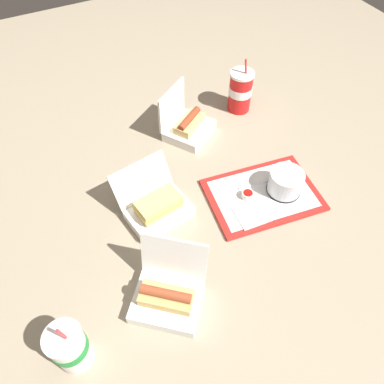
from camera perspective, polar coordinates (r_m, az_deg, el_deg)
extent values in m
plane|color=gray|center=(1.26, -1.14, -1.90)|extent=(3.20, 3.20, 0.00)
cube|color=red|center=(1.30, 10.71, -0.43)|extent=(0.40, 0.31, 0.01)
cube|color=white|center=(1.30, 10.75, -0.24)|extent=(0.35, 0.26, 0.00)
cylinder|color=black|center=(1.32, 13.74, 0.37)|extent=(0.12, 0.12, 0.01)
cylinder|color=#BC7084|center=(1.30, 14.00, 1.24)|extent=(0.09, 0.09, 0.06)
cylinder|color=silver|center=(1.29, 14.08, 1.53)|extent=(0.11, 0.11, 0.08)
cylinder|color=white|center=(1.27, 8.47, -0.47)|extent=(0.04, 0.04, 0.02)
cylinder|color=#9E140F|center=(1.26, 8.52, -0.19)|extent=(0.03, 0.03, 0.01)
cube|color=white|center=(1.24, 9.02, -3.31)|extent=(0.11, 0.11, 0.00)
cube|color=white|center=(1.31, 9.28, 1.15)|extent=(0.11, 0.02, 0.00)
cube|color=white|center=(1.48, -0.40, 9.34)|extent=(0.23, 0.22, 0.04)
cube|color=white|center=(1.45, -3.12, 13.07)|extent=(0.15, 0.10, 0.15)
cube|color=#DBB770|center=(1.46, -0.41, 10.40)|extent=(0.15, 0.13, 0.03)
cylinder|color=brown|center=(1.44, -0.41, 11.11)|extent=(0.12, 0.09, 0.03)
cylinder|color=yellow|center=(1.44, -0.41, 11.39)|extent=(0.10, 0.07, 0.01)
cube|color=white|center=(1.22, -4.98, -3.22)|extent=(0.22, 0.16, 0.04)
cube|color=white|center=(1.22, -7.71, 1.84)|extent=(0.21, 0.10, 0.12)
cube|color=#DBB770|center=(1.20, -5.08, -2.38)|extent=(0.15, 0.10, 0.02)
cube|color=#E5C651|center=(1.18, -5.13, -1.92)|extent=(0.15, 0.10, 0.01)
cube|color=#DBB770|center=(1.17, -5.19, -1.45)|extent=(0.15, 0.10, 0.02)
cube|color=white|center=(1.07, -3.84, -16.49)|extent=(0.23, 0.23, 0.04)
cube|color=white|center=(1.03, -2.76, -9.97)|extent=(0.16, 0.15, 0.14)
cube|color=tan|center=(1.04, -3.95, -15.74)|extent=(0.15, 0.14, 0.03)
cylinder|color=#9E4728|center=(1.02, -4.02, -15.21)|extent=(0.12, 0.11, 0.03)
cylinder|color=yellow|center=(1.01, -4.05, -15.01)|extent=(0.10, 0.08, 0.01)
cylinder|color=white|center=(1.02, -17.98, -21.73)|extent=(0.09, 0.09, 0.15)
cylinder|color=#198C33|center=(1.00, -18.28, -21.37)|extent=(0.09, 0.09, 0.03)
cylinder|color=white|center=(0.95, -19.20, -20.27)|extent=(0.09, 0.09, 0.01)
cylinder|color=red|center=(0.91, -19.28, -19.77)|extent=(0.01, 0.01, 0.06)
cylinder|color=red|center=(1.58, 7.35, 14.82)|extent=(0.09, 0.09, 0.16)
cylinder|color=white|center=(1.57, 7.40, 15.16)|extent=(0.09, 0.09, 0.04)
cylinder|color=white|center=(1.53, 7.69, 17.41)|extent=(0.10, 0.10, 0.01)
cylinder|color=red|center=(1.51, 8.21, 18.43)|extent=(0.01, 0.01, 0.06)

